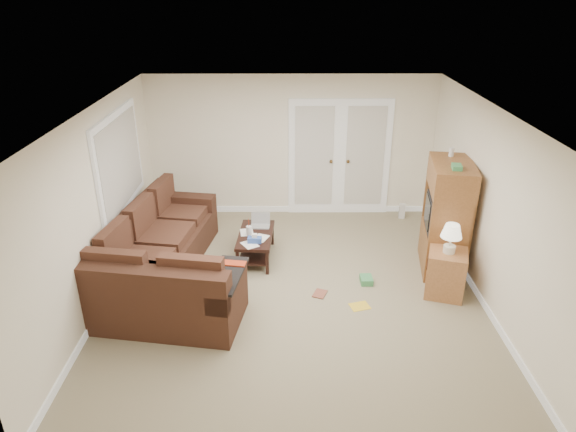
{
  "coord_description": "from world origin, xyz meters",
  "views": [
    {
      "loc": [
        -0.1,
        -5.96,
        3.88
      ],
      "look_at": [
        -0.07,
        0.13,
        1.1
      ],
      "focal_mm": 32.0,
      "sensor_mm": 36.0,
      "label": 1
    }
  ],
  "objects_px": {
    "coffee_table": "(256,244)",
    "tv_armoire": "(446,217)",
    "side_cabinet": "(446,270)",
    "sectional_sofa": "(161,264)"
  },
  "relations": [
    {
      "from": "coffee_table",
      "to": "tv_armoire",
      "type": "bearing_deg",
      "value": -2.93
    },
    {
      "from": "side_cabinet",
      "to": "coffee_table",
      "type": "bearing_deg",
      "value": 175.84
    },
    {
      "from": "sectional_sofa",
      "to": "tv_armoire",
      "type": "bearing_deg",
      "value": 16.73
    },
    {
      "from": "coffee_table",
      "to": "side_cabinet",
      "type": "relative_size",
      "value": 0.99
    },
    {
      "from": "tv_armoire",
      "to": "side_cabinet",
      "type": "distance_m",
      "value": 0.87
    },
    {
      "from": "tv_armoire",
      "to": "side_cabinet",
      "type": "xyz_separation_m",
      "value": [
        -0.15,
        -0.73,
        -0.45
      ]
    },
    {
      "from": "sectional_sofa",
      "to": "tv_armoire",
      "type": "relative_size",
      "value": 1.87
    },
    {
      "from": "tv_armoire",
      "to": "coffee_table",
      "type": "bearing_deg",
      "value": -177.03
    },
    {
      "from": "coffee_table",
      "to": "side_cabinet",
      "type": "height_order",
      "value": "side_cabinet"
    },
    {
      "from": "sectional_sofa",
      "to": "coffee_table",
      "type": "bearing_deg",
      "value": 42.65
    }
  ]
}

